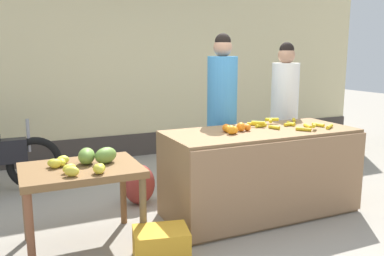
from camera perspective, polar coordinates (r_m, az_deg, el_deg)
The scene contains 11 objects.
ground_plane at distance 4.23m, azimuth 3.56°, elevation -12.60°, with size 24.00×24.00×0.00m, color gray.
market_wall_back at distance 6.61m, azimuth -8.49°, elevation 10.14°, with size 8.82×0.23×3.31m.
fruit_stall_counter at distance 4.30m, azimuth 9.49°, elevation -6.07°, with size 1.96×0.85×0.88m.
side_table_wooden at distance 3.62m, azimuth -15.16°, elevation -6.64°, with size 0.98×0.73×0.71m.
banana_bunch_pile at distance 4.45m, azimuth 13.25°, elevation 0.50°, with size 0.78×0.62×0.07m.
orange_pile at distance 4.04m, azimuth 5.93°, elevation -0.06°, with size 0.31×0.21×0.09m.
mango_papaya_pile at distance 3.59m, azimuth -14.26°, elevation -4.22°, with size 0.62×0.53×0.14m.
vendor_woman_blue_shirt at distance 4.71m, azimuth 4.17°, elevation 1.75°, with size 0.34×0.34×1.86m.
vendor_woman_white_shirt at distance 5.30m, azimuth 12.68°, elevation 1.99°, with size 0.34×0.34×1.78m.
produce_crate at distance 3.44m, azimuth -4.33°, elevation -15.86°, with size 0.44×0.32×0.26m, color gold.
produce_sack at distance 4.60m, azimuth -7.32°, elevation -7.77°, with size 0.36×0.30×0.44m, color maroon.
Camera 1 is at (-1.84, -3.42, 1.66)m, focal length 38.37 mm.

